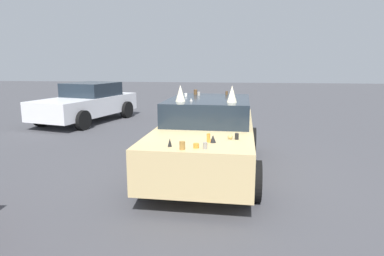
# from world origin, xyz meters

# --- Properties ---
(ground_plane) EXTENTS (60.00, 60.00, 0.00)m
(ground_plane) POSITION_xyz_m (0.00, 0.00, 0.00)
(ground_plane) COLOR #47474C
(art_car_decorated) EXTENTS (4.50, 2.17, 1.78)m
(art_car_decorated) POSITION_xyz_m (0.08, -0.00, 0.76)
(art_car_decorated) COLOR #D8BC7F
(art_car_decorated) RESTS_ON ground
(parked_sedan_far_right) EXTENTS (4.61, 2.75, 1.44)m
(parked_sedan_far_right) POSITION_xyz_m (5.34, 4.89, 0.72)
(parked_sedan_far_right) COLOR white
(parked_sedan_far_right) RESTS_ON ground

